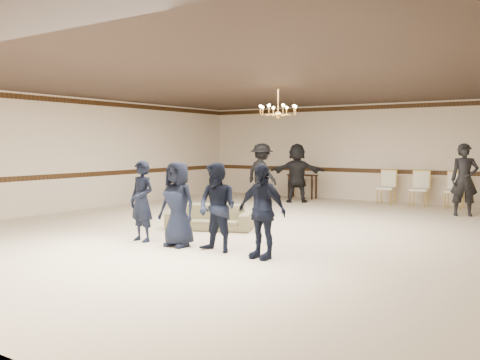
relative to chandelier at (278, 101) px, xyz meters
The scene contains 16 objects.
room 1.62m from the chandelier, 90.00° to the right, with size 12.01×14.01×3.21m.
chair_rail 6.27m from the chandelier, 90.00° to the left, with size 12.00×0.02×0.14m, color #372010.
crown_molding 5.99m from the chandelier, 90.00° to the left, with size 12.00×0.02×0.14m, color #372010.
chandelier is the anchor object (origin of this frame).
boy_a 4.11m from the chandelier, 108.32° to the right, with size 0.57×0.37×1.57m, color black.
boy_b 3.96m from the chandelier, 93.60° to the right, with size 0.76×0.50×1.57m, color black.
boy_c 4.01m from the chandelier, 78.39° to the right, with size 0.76×0.59×1.57m, color black.
boy_d 4.26m from the chandelier, 64.66° to the right, with size 0.92×0.38×1.57m, color black.
settee 3.13m from the chandelier, 119.09° to the right, with size 1.87×0.73×0.55m, color #6E6949.
adult_left 4.83m from the chandelier, 126.02° to the left, with size 1.23×0.71×1.90m, color black.
adult_mid 4.99m from the chandelier, 111.70° to the left, with size 1.76×0.56×1.90m, color black.
adult_right 5.50m from the chandelier, 48.79° to the left, with size 0.69×0.45×1.90m, color black.
banquet_chair_left 5.86m from the chandelier, 80.47° to the left, with size 0.51×0.51×1.05m, color beige, non-canonical shape.
banquet_chair_mid 6.09m from the chandelier, 70.36° to the left, with size 0.51×0.51×1.05m, color beige, non-canonical shape.
banquet_chair_right 6.47m from the chandelier, 61.37° to the left, with size 0.51×0.51×1.05m, color beige, non-canonical shape.
console_table 6.37m from the chandelier, 111.04° to the left, with size 1.00×0.42×0.84m, color black.
Camera 1 is at (5.95, -9.57, 1.88)m, focal length 38.73 mm.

